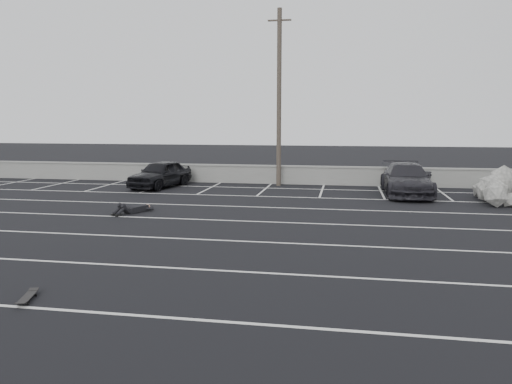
% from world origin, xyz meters
% --- Properties ---
extents(ground, '(120.00, 120.00, 0.00)m').
position_xyz_m(ground, '(0.00, 0.00, 0.00)').
color(ground, black).
rests_on(ground, ground).
extents(seawall, '(50.00, 0.45, 1.06)m').
position_xyz_m(seawall, '(0.00, 14.00, 0.55)').
color(seawall, gray).
rests_on(seawall, ground).
extents(stall_lines, '(36.00, 20.05, 0.01)m').
position_xyz_m(stall_lines, '(-0.08, 4.41, 0.00)').
color(stall_lines, silver).
rests_on(stall_lines, ground).
extents(car_left, '(2.66, 4.60, 1.47)m').
position_xyz_m(car_left, '(-4.71, 11.26, 0.74)').
color(car_left, black).
rests_on(car_left, ground).
extents(car_right, '(2.27, 5.34, 1.54)m').
position_xyz_m(car_right, '(8.11, 10.70, 0.77)').
color(car_right, black).
rests_on(car_right, ground).
extents(utility_pole, '(1.28, 0.26, 9.57)m').
position_xyz_m(utility_pole, '(1.50, 13.20, 4.84)').
color(utility_pole, '#4C4238').
rests_on(utility_pole, ground).
extents(trash_bin, '(0.77, 0.77, 0.95)m').
position_xyz_m(trash_bin, '(9.33, 13.00, 0.48)').
color(trash_bin, '#232325').
rests_on(trash_bin, ground).
extents(person, '(2.66, 3.04, 0.47)m').
position_xyz_m(person, '(-2.90, 4.09, 0.24)').
color(person, black).
rests_on(person, ground).
extents(skateboard, '(0.40, 0.76, 0.09)m').
position_xyz_m(skateboard, '(-1.05, -5.66, 0.07)').
color(skateboard, black).
rests_on(skateboard, ground).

